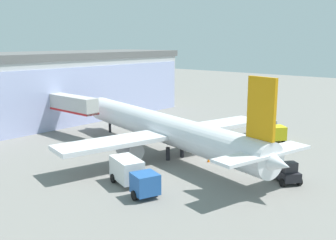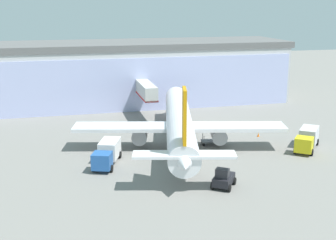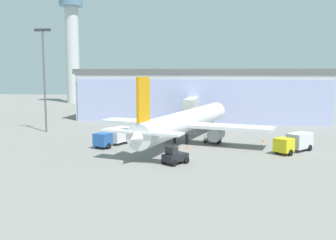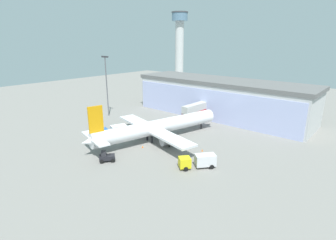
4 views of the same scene
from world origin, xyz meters
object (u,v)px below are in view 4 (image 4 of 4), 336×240
apron_light_mast (106,81)px  catering_truck (114,130)px  airplane (156,127)px  fuel_truck (199,161)px  jet_bridge (199,107)px  control_tower (179,43)px  safety_cone_wingtip (202,150)px  safety_cone_nose (143,147)px  pushback_tug (107,157)px  baggage_cart (169,143)px

apron_light_mast → catering_truck: 22.78m
airplane → fuel_truck: bearing=-94.9°
jet_bridge → fuel_truck: (17.66, -25.96, -3.15)m
control_tower → safety_cone_wingtip: bearing=-48.2°
safety_cone_nose → airplane: bearing=100.2°
jet_bridge → apron_light_mast: (-26.95, -14.29, 6.95)m
control_tower → fuel_truck: size_ratio=5.55×
pushback_tug → safety_cone_nose: bearing=33.5°
catering_truck → airplane: bearing=135.2°
fuel_truck → baggage_cart: fuel_truck is taller
airplane → safety_cone_wingtip: (12.84, 1.54, -3.07)m
jet_bridge → airplane: (0.90, -20.31, -1.27)m
control_tower → safety_cone_wingtip: (63.05, -70.58, -22.81)m
catering_truck → jet_bridge: bearing=178.6°
apron_light_mast → pushback_tug: (28.45, -21.86, -10.59)m
catering_truck → pushback_tug: (11.34, -10.73, -0.49)m
pushback_tug → airplane: bearing=38.4°
pushback_tug → fuel_truck: bearing=-21.6°
jet_bridge → pushback_tug: bearing=-176.4°
jet_bridge → safety_cone_nose: size_ratio=26.61×
safety_cone_wingtip → catering_truck: bearing=-164.2°
airplane → fuel_truck: (16.76, -5.65, -1.88)m
safety_cone_nose → fuel_truck: bearing=1.0°
apron_light_mast → safety_cone_wingtip: 42.47m
control_tower → pushback_tug: bearing=-60.0°
fuel_truck → baggage_cart: (-12.19, 5.09, -0.97)m
control_tower → safety_cone_wingtip: 97.35m
control_tower → safety_cone_nose: 96.12m
catering_truck → pushback_tug: size_ratio=2.05×
control_tower → apron_light_mast: size_ratio=1.99×
baggage_cart → pushback_tug: pushback_tug is taller
catering_truck → baggage_cart: (15.30, 4.55, -0.97)m
apron_light_mast → safety_cone_nose: apron_light_mast is taller
fuel_truck → pushback_tug: fuel_truck is taller
apron_light_mast → safety_cone_wingtip: bearing=-6.3°
catering_truck → baggage_cart: 15.99m
apron_light_mast → jet_bridge: bearing=27.9°
apron_light_mast → fuel_truck: 47.21m
jet_bridge → catering_truck: jet_bridge is taller
pushback_tug → safety_cone_nose: 9.96m
baggage_cart → catering_truck: bearing=-152.9°
safety_cone_wingtip → baggage_cart: bearing=-165.7°
control_tower → pushback_tug: control_tower is taller
fuel_truck → safety_cone_nose: 15.74m
jet_bridge → safety_cone_nose: 26.65m
jet_bridge → pushback_tug: (1.51, -36.15, -3.64)m
catering_truck → fuel_truck: 27.50m
control_tower → baggage_cart: (54.77, -72.68, -22.59)m
catering_truck → baggage_cart: size_ratio=2.50×
airplane → catering_truck: 12.04m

